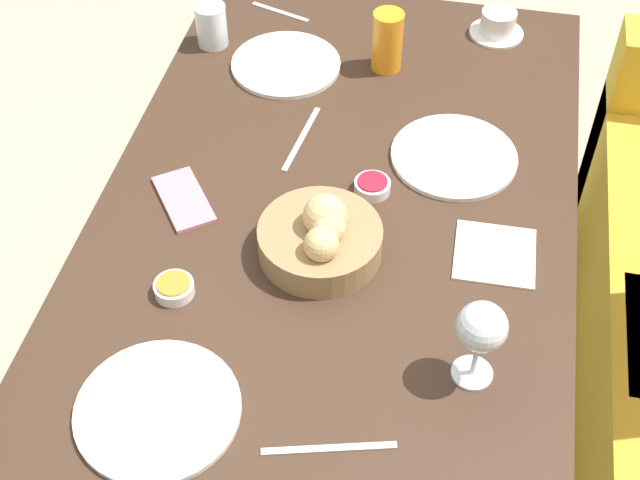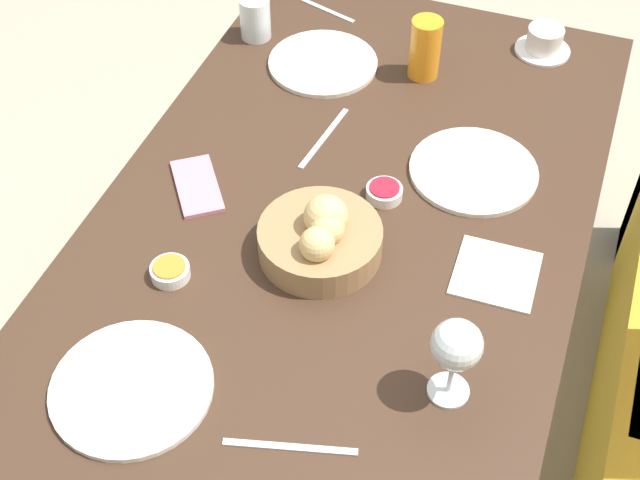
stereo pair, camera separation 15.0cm
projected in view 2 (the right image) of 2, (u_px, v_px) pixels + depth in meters
The scene contains 17 objects.
ground_plane at pixel (335, 433), 2.11m from camera, with size 10.00×10.00×0.00m, color #A89E89.
dining_table at pixel (339, 254), 1.64m from camera, with size 1.47×0.85×0.73m.
bread_basket at pixel (321, 237), 1.49m from camera, with size 0.21×0.21×0.11m.
plate_near_left at pixel (323, 63), 1.88m from camera, with size 0.23×0.23×0.01m.
plate_near_right at pixel (132, 388), 1.33m from camera, with size 0.25×0.25×0.01m.
plate_far_center at pixel (473, 171), 1.65m from camera, with size 0.24×0.24×0.01m.
juice_glass at pixel (425, 48), 1.81m from camera, with size 0.06×0.06×0.13m.
water_tumbler at pixel (255, 18), 1.92m from camera, with size 0.07×0.07×0.09m.
wine_glass at pixel (456, 347), 1.25m from camera, with size 0.08×0.08×0.16m.
coffee_cup at pixel (544, 42), 1.90m from camera, with size 0.12×0.12×0.06m.
jam_bowl_berry at pixel (384, 192), 1.60m from camera, with size 0.07×0.07×0.03m.
jam_bowl_honey at pixel (170, 271), 1.48m from camera, with size 0.07×0.07×0.03m.
fork_silver at pixel (324, 138), 1.72m from camera, with size 0.19×0.04×0.00m.
knife_silver at pixel (290, 447), 1.27m from camera, with size 0.06×0.19×0.00m.
spoon_coffee at pixel (328, 11), 2.02m from camera, with size 0.06×0.14×0.00m.
napkin at pixel (496, 273), 1.49m from camera, with size 0.14×0.14×0.00m.
cell_phone at pixel (197, 186), 1.63m from camera, with size 0.16×0.15×0.01m.
Camera 2 is at (1.04, 0.34, 1.86)m, focal length 50.00 mm.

